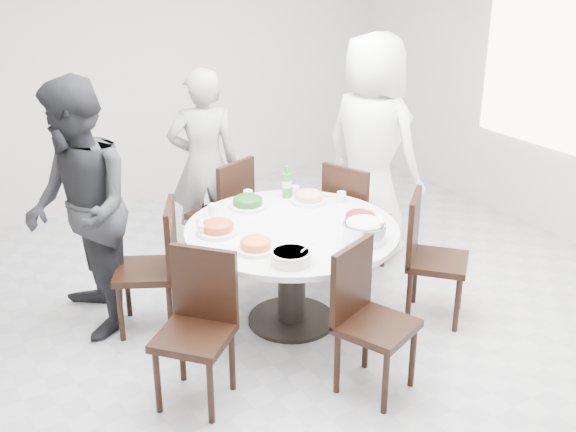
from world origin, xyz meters
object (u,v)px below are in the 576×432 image
rice_bowl (364,232)px  beverage_bottle (287,182)px  dining_table (292,275)px  chair_s (377,323)px  diner_left (79,210)px  diner_right (372,147)px  chair_sw (193,333)px  diner_middle (204,165)px  chair_n (220,212)px  chair_se (438,259)px  chair_ne (356,216)px  chair_nw (146,268)px  soup_bowl (291,257)px

rice_bowl → beverage_bottle: (-0.00, 0.96, 0.06)m
dining_table → chair_s: 0.98m
chair_s → diner_left: bearing=105.8°
dining_table → diner_right: bearing=28.3°
chair_sw → dining_table: bearing=75.3°
diner_middle → chair_n: bearing=110.1°
chair_sw → diner_left: bearing=152.0°
dining_table → chair_se: (0.93, -0.51, 0.10)m
chair_sw → chair_se: bearing=48.8°
chair_se → beverage_bottle: beverage_bottle is taller
chair_ne → chair_se: same height
chair_ne → chair_nw: size_ratio=1.00×
chair_s → chair_nw: bearing=101.1°
diner_middle → rice_bowl: size_ratio=5.66×
chair_nw → diner_right: 2.19m
soup_bowl → chair_ne: bearing=36.5°
diner_right → diner_middle: size_ratio=1.17×
rice_bowl → soup_bowl: bearing=-178.1°
chair_n → chair_s: size_ratio=1.00×
chair_s → rice_bowl: (0.30, 0.53, 0.34)m
chair_se → rice_bowl: bearing=133.0°
diner_middle → soup_bowl: size_ratio=6.44×
rice_bowl → soup_bowl: size_ratio=1.14×
chair_s → diner_middle: 2.37m
chair_s → soup_bowl: 0.67m
chair_s → diner_left: (-1.25, 1.69, 0.43)m
chair_se → beverage_bottle: 1.27m
dining_table → soup_bowl: (-0.30, -0.46, 0.41)m
chair_se → diner_left: size_ratio=0.52×
diner_middle → diner_left: diner_left is taller
chair_ne → diner_middle: 1.35m
chair_ne → chair_n: 1.14m
chair_ne → chair_s: same height
chair_nw → soup_bowl: 1.17m
chair_se → rice_bowl: chair_se is taller
chair_n → chair_se: size_ratio=1.00×
diner_left → diner_middle: bearing=123.5°
chair_ne → rice_bowl: chair_ne is taller
chair_ne → rice_bowl: (-0.63, -0.89, 0.34)m
diner_right → chair_se: bearing=150.7°
chair_nw → chair_ne: bearing=117.6°
chair_s → rice_bowl: size_ratio=3.27×
chair_sw → chair_se: same height
chair_se → diner_right: 1.29m
diner_right → beverage_bottle: 0.95m
chair_s → beverage_bottle: size_ratio=3.82×
chair_n → diner_left: size_ratio=0.52×
diner_middle → soup_bowl: diner_middle is taller
diner_left → soup_bowl: bearing=45.0°
chair_se → diner_middle: 2.13m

